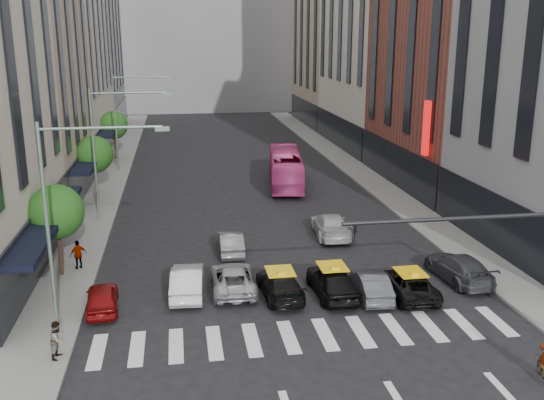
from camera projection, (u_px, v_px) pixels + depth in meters
name	position (u px, v px, depth m)	size (l,w,h in m)	color
ground	(319.00, 353.00, 24.76)	(160.00, 160.00, 0.00)	black
sidewalk_left	(107.00, 187.00, 51.61)	(3.00, 96.00, 0.15)	slate
sidewalk_right	(367.00, 177.00, 55.07)	(3.00, 96.00, 0.15)	slate
building_left_b	(18.00, 43.00, 45.74)	(8.00, 16.00, 24.00)	tan
building_left_d	(84.00, 16.00, 80.22)	(8.00, 18.00, 30.00)	gray
building_right_b	(449.00, 30.00, 49.64)	(8.00, 18.00, 26.00)	brown
building_right_d	(333.00, 25.00, 85.60)	(8.00, 18.00, 28.00)	tan
building_far	(204.00, 2.00, 101.05)	(30.00, 10.00, 36.00)	gray
tree_near	(56.00, 212.00, 31.56)	(2.88, 2.88, 4.95)	black
tree_mid	(94.00, 154.00, 46.81)	(2.88, 2.88, 4.95)	black
tree_far	(114.00, 125.00, 62.06)	(2.88, 2.88, 4.95)	black
streetlamp_near	(68.00, 198.00, 25.51)	(5.38, 0.25, 9.00)	gray
streetlamp_mid	(107.00, 137.00, 40.76)	(5.38, 0.25, 9.00)	gray
streetlamp_far	(125.00, 110.00, 56.01)	(5.38, 0.25, 9.00)	gray
traffic_signal	(518.00, 248.00, 23.79)	(10.10, 0.20, 6.00)	black
liberty_sign	(426.00, 128.00, 44.14)	(0.30, 0.70, 4.00)	red
car_red	(102.00, 298.00, 28.44)	(1.47, 3.66, 1.25)	maroon
car_white_front	(187.00, 281.00, 30.16)	(1.54, 4.41, 1.45)	silver
car_silver	(233.00, 278.00, 30.66)	(2.15, 4.66, 1.29)	#AEADB3
taxi_left	(280.00, 284.00, 29.96)	(1.83, 4.51, 1.31)	black
taxi_center	(332.00, 281.00, 30.00)	(1.81, 4.49, 1.53)	black
car_grey_mid	(371.00, 284.00, 29.88)	(1.40, 4.00, 1.32)	#45474D
taxi_right	(410.00, 284.00, 30.04)	(2.04, 4.42, 1.23)	black
car_grey_curb	(459.00, 267.00, 31.92)	(1.99, 4.90, 1.42)	#3D3E44
car_row2_left	(231.00, 243.00, 35.93)	(1.37, 3.94, 1.30)	gray
car_row2_right	(330.00, 225.00, 38.99)	(2.06, 5.06, 1.47)	#BBBBBB
bus	(285.00, 168.00, 52.05)	(2.55, 10.92, 3.04)	#CE3C83
pedestrian_near	(58.00, 339.00, 23.92)	(0.75, 0.59, 1.55)	gray
pedestrian_far	(78.00, 254.00, 33.11)	(0.94, 0.39, 1.61)	gray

